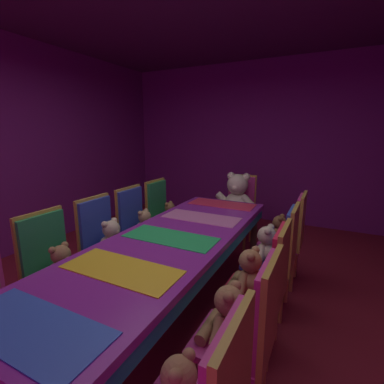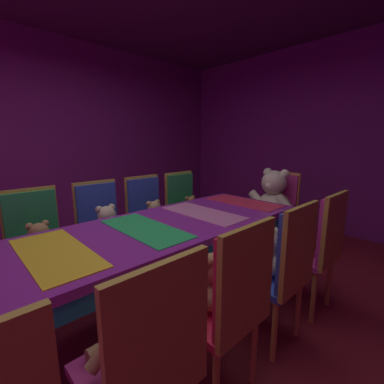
% 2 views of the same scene
% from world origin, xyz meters
% --- Properties ---
extents(ground_plane, '(7.90, 7.90, 0.00)m').
position_xyz_m(ground_plane, '(0.00, 0.00, 0.00)').
color(ground_plane, maroon).
extents(wall_back, '(5.20, 0.12, 2.80)m').
position_xyz_m(wall_back, '(0.00, 3.20, 1.40)').
color(wall_back, '#721E72').
rests_on(wall_back, ground_plane).
extents(banquet_table, '(0.90, 2.81, 0.75)m').
position_xyz_m(banquet_table, '(0.00, -0.00, 0.66)').
color(banquet_table, purple).
rests_on(banquet_table, ground_plane).
extents(chair_left_1, '(0.42, 0.41, 0.98)m').
position_xyz_m(chair_left_1, '(-0.80, -0.52, 0.60)').
color(chair_left_1, '#268C4C').
rests_on(chair_left_1, ground_plane).
extents(teddy_left_1, '(0.24, 0.31, 0.29)m').
position_xyz_m(teddy_left_1, '(-0.65, -0.52, 0.58)').
color(teddy_left_1, '#9E7247').
rests_on(teddy_left_1, chair_left_1).
extents(chair_left_2, '(0.42, 0.41, 0.98)m').
position_xyz_m(chair_left_2, '(-0.80, 0.03, 0.60)').
color(chair_left_2, '#2D47B2').
rests_on(chair_left_2, ground_plane).
extents(teddy_left_2, '(0.27, 0.35, 0.33)m').
position_xyz_m(teddy_left_2, '(-0.66, 0.03, 0.60)').
color(teddy_left_2, beige).
rests_on(teddy_left_2, chair_left_2).
extents(chair_left_3, '(0.42, 0.41, 0.98)m').
position_xyz_m(chair_left_3, '(-0.81, 0.55, 0.60)').
color(chair_left_3, '#2D47B2').
rests_on(chair_left_3, ground_plane).
extents(teddy_left_3, '(0.24, 0.31, 0.29)m').
position_xyz_m(teddy_left_3, '(-0.66, 0.55, 0.58)').
color(teddy_left_3, tan).
rests_on(teddy_left_3, chair_left_3).
extents(chair_left_4, '(0.42, 0.41, 0.98)m').
position_xyz_m(chair_left_4, '(-0.80, 1.07, 0.60)').
color(chair_left_4, '#268C4C').
rests_on(chair_left_4, ground_plane).
extents(teddy_left_4, '(0.21, 0.28, 0.26)m').
position_xyz_m(teddy_left_4, '(-0.66, 1.07, 0.57)').
color(teddy_left_4, olive).
rests_on(teddy_left_4, chair_left_4).
extents(chair_right_1, '(0.42, 0.41, 0.98)m').
position_xyz_m(chair_right_1, '(0.83, -0.54, 0.60)').
color(chair_right_1, '#CC338C').
rests_on(chair_right_1, ground_plane).
extents(teddy_right_1, '(0.27, 0.34, 0.32)m').
position_xyz_m(teddy_right_1, '(0.69, -0.54, 0.60)').
color(teddy_right_1, '#9E7247').
rests_on(teddy_right_1, chair_right_1).
extents(chair_right_2, '(0.42, 0.41, 0.98)m').
position_xyz_m(chair_right_2, '(0.81, -0.02, 0.60)').
color(chair_right_2, red).
rests_on(chair_right_2, ground_plane).
extents(teddy_right_2, '(0.27, 0.35, 0.33)m').
position_xyz_m(teddy_right_2, '(0.67, -0.02, 0.60)').
color(teddy_right_2, '#9E7247').
rests_on(teddy_right_2, chair_right_2).
extents(chair_right_3, '(0.42, 0.41, 0.98)m').
position_xyz_m(chair_right_3, '(0.82, 0.52, 0.60)').
color(chair_right_3, '#2D47B2').
rests_on(chair_right_3, ground_plane).
extents(teddy_right_3, '(0.27, 0.35, 0.33)m').
position_xyz_m(teddy_right_3, '(0.67, 0.52, 0.60)').
color(teddy_right_3, beige).
rests_on(teddy_right_3, chair_right_3).
extents(chair_right_4, '(0.42, 0.41, 0.98)m').
position_xyz_m(chair_right_4, '(0.84, 1.05, 0.60)').
color(chair_right_4, '#CC338C').
rests_on(chair_right_4, ground_plane).
extents(teddy_right_4, '(0.23, 0.30, 0.28)m').
position_xyz_m(teddy_right_4, '(0.69, 1.05, 0.58)').
color(teddy_right_4, brown).
rests_on(teddy_right_4, chair_right_4).
extents(throne_chair, '(0.41, 0.42, 0.98)m').
position_xyz_m(throne_chair, '(0.00, 1.95, 0.60)').
color(throne_chair, '#CC338C').
rests_on(throne_chair, ground_plane).
extents(king_teddy_bear, '(0.61, 0.48, 0.58)m').
position_xyz_m(king_teddy_bear, '(0.00, 1.78, 0.71)').
color(king_teddy_bear, beige).
rests_on(king_teddy_bear, throne_chair).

